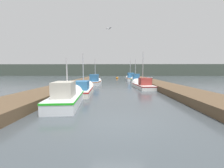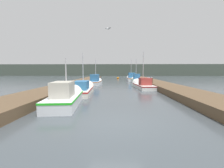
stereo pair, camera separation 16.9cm
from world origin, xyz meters
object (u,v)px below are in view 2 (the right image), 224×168
Objects in this scene: fishing_boat_0 at (67,96)px; channel_buoy at (118,78)px; mooring_piling_0 at (134,77)px; mooring_piling_2 at (146,82)px; seagull_lead at (108,29)px; fishing_boat_1 at (84,89)px; mooring_piling_3 at (152,82)px; mooring_piling_1 at (149,82)px; fishing_boat_3 at (96,81)px; fishing_boat_4 at (136,80)px; fishing_boat_5 at (131,78)px; fishing_boat_2 at (142,85)px.

channel_buoy is (3.55, 29.31, -0.30)m from fishing_boat_0.
fishing_boat_0 is at bearing -105.17° from mooring_piling_0.
mooring_piling_2 is 2.05× the size of seagull_lead.
seagull_lead is (2.54, -2.56, 5.03)m from fishing_boat_1.
mooring_piling_2 is at bearing 96.47° from mooring_piling_3.
mooring_piling_1 reaches higher than channel_buoy.
fishing_boat_3 is 7.77m from fishing_boat_4.
fishing_boat_4 reaches higher than mooring_piling_1.
fishing_boat_4 reaches higher than mooring_piling_3.
fishing_boat_1 is 24.13m from mooring_piling_0.
fishing_boat_0 is 5.30× the size of mooring_piling_2.
fishing_boat_0 is 10.88× the size of seagull_lead.
fishing_boat_4 is 4.52× the size of channel_buoy.
mooring_piling_2 is (1.16, -10.14, -0.04)m from fishing_boat_5.
fishing_boat_1 is at bearing -145.37° from mooring_piling_1.
fishing_boat_1 is 9.02m from mooring_piling_3.
fishing_boat_5 is 4.97× the size of mooring_piling_3.
mooring_piling_1 is 1.21× the size of mooring_piling_2.
fishing_boat_3 reaches higher than channel_buoy.
fishing_boat_4 is 10.19× the size of seagull_lead.
mooring_piling_2 is at bearing -83.17° from fishing_boat_5.
fishing_boat_3 is at bearing 155.62° from mooring_piling_3.
mooring_piling_1 is at bearing -84.45° from fishing_boat_5.
mooring_piling_0 is (1.31, 5.50, -0.02)m from fishing_boat_5.
seagull_lead is at bearing -92.13° from channel_buoy.
mooring_piling_0 is at bearing -62.52° from seagull_lead.
mooring_piling_3 is 20.08m from channel_buoy.
fishing_boat_5 is at bearing 95.17° from fishing_boat_4.
mooring_piling_1 is (0.99, 0.84, 0.26)m from fishing_boat_2.
fishing_boat_0 is 4.29× the size of mooring_piling_3.
mooring_piling_2 is 12.02m from seagull_lead.
fishing_boat_2 is (6.40, 4.26, -0.02)m from fishing_boat_1.
fishing_boat_4 reaches higher than mooring_piling_0.
fishing_boat_4 is 5.22m from fishing_boat_5.
fishing_boat_5 is (6.26, 22.43, 0.08)m from fishing_boat_0.
fishing_boat_5 reaches higher than mooring_piling_3.
fishing_boat_2 is at bearing 29.63° from fishing_boat_1.
fishing_boat_2 is 13.16m from fishing_boat_5.
fishing_boat_3 is 3.98× the size of channel_buoy.
fishing_boat_2 reaches higher than fishing_boat_0.
mooring_piling_1 is at bearing 126.92° from mooring_piling_3.
fishing_boat_0 is 13.17m from fishing_boat_3.
fishing_boat_5 is 6.13× the size of mooring_piling_2.
mooring_piling_0 is (7.56, 22.92, 0.16)m from fishing_boat_1.
fishing_boat_4 is at bearing 57.38° from fishing_boat_1.
mooring_piling_1 reaches higher than mooring_piling_0.
mooring_piling_1 is at bearing -19.77° from fishing_boat_3.
seagull_lead reaches higher than mooring_piling_3.
channel_buoy is (-3.88, 17.03, -0.34)m from mooring_piling_2.
fishing_boat_4 is (6.63, 4.05, -0.02)m from fishing_boat_3.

